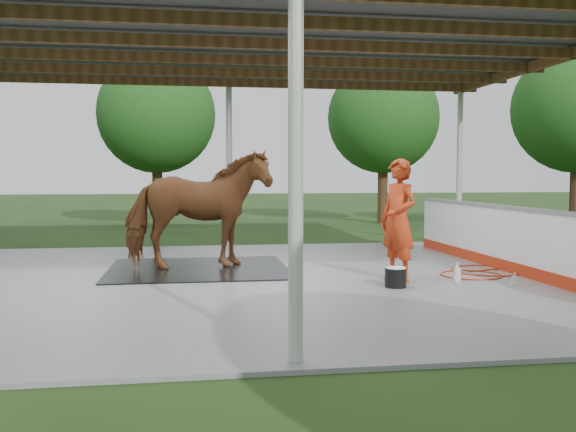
{
  "coord_description": "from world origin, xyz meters",
  "views": [
    {
      "loc": [
        -0.96,
        -10.39,
        1.74
      ],
      "look_at": [
        0.72,
        0.35,
        1.04
      ],
      "focal_mm": 40.0,
      "sensor_mm": 36.0,
      "label": 1
    }
  ],
  "objects": [
    {
      "name": "concrete_slab",
      "position": [
        0.0,
        0.0,
        0.03
      ],
      "size": [
        12.0,
        10.0,
        0.05
      ],
      "primitive_type": "cube",
      "color": "slate",
      "rests_on": "ground"
    },
    {
      "name": "soap_bottle_b",
      "position": [
        4.0,
        -1.26,
        0.14
      ],
      "size": [
        0.11,
        0.12,
        0.19
      ],
      "primitive_type": "imported",
      "rotation": [
        0.0,
        0.0,
        -0.43
      ],
      "color": "#338CD8",
      "rests_on": "concrete_slab"
    },
    {
      "name": "ground",
      "position": [
        0.0,
        0.0,
        0.0
      ],
      "size": [
        100.0,
        100.0,
        0.0
      ],
      "primitive_type": "plane",
      "color": "#1E3814"
    },
    {
      "name": "tree_belt",
      "position": [
        0.3,
        0.9,
        3.79
      ],
      "size": [
        28.0,
        28.0,
        5.8
      ],
      "color": "#382314",
      "rests_on": "ground"
    },
    {
      "name": "wash_bucket",
      "position": [
        2.12,
        -1.18,
        0.21
      ],
      "size": [
        0.33,
        0.33,
        0.3
      ],
      "color": "black",
      "rests_on": "concrete_slab"
    },
    {
      "name": "rubber_mat",
      "position": [
        -0.79,
        1.15,
        0.06
      ],
      "size": [
        3.17,
        2.97,
        0.02
      ],
      "primitive_type": "cube",
      "color": "black",
      "rests_on": "concrete_slab"
    },
    {
      "name": "dasher_board",
      "position": [
        4.6,
        0.0,
        0.59
      ],
      "size": [
        0.16,
        8.0,
        1.15
      ],
      "color": "#AF280E",
      "rests_on": "concrete_slab"
    },
    {
      "name": "handler",
      "position": [
        2.34,
        -0.63,
        1.02
      ],
      "size": [
        0.72,
        0.84,
        1.95
      ],
      "primitive_type": "imported",
      "rotation": [
        0.0,
        0.0,
        -1.13
      ],
      "color": "#BA3313",
      "rests_on": "concrete_slab"
    },
    {
      "name": "soap_bottle_a",
      "position": [
        3.22,
        -0.89,
        0.21
      ],
      "size": [
        0.17,
        0.17,
        0.32
      ],
      "primitive_type": "imported",
      "rotation": [
        0.0,
        0.0,
        0.6
      ],
      "color": "silver",
      "rests_on": "concrete_slab"
    },
    {
      "name": "horse",
      "position": [
        -0.79,
        1.15,
        1.13
      ],
      "size": [
        2.65,
        1.5,
        2.12
      ],
      "primitive_type": "imported",
      "rotation": [
        0.0,
        0.0,
        1.72
      ],
      "color": "brown",
      "rests_on": "rubber_mat"
    },
    {
      "name": "pavilion_structure",
      "position": [
        0.0,
        -0.0,
        3.97
      ],
      "size": [
        12.6,
        10.6,
        4.05
      ],
      "color": "beige",
      "rests_on": "ground"
    },
    {
      "name": "hose_coil",
      "position": [
        4.07,
        -0.02,
        0.06
      ],
      "size": [
        2.07,
        1.59,
        0.02
      ],
      "color": "#A62A0B",
      "rests_on": "concrete_slab"
    }
  ]
}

